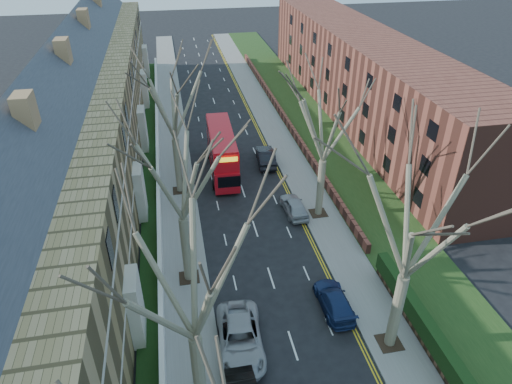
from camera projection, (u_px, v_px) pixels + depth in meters
pavement_left at (173, 141)px, 51.35m from camera, size 3.00×102.00×0.12m
pavement_right at (276, 133)px, 53.29m from camera, size 3.00×102.00×0.12m
terrace_left at (84, 130)px, 40.55m from camera, size 9.70×78.00×13.60m
flats_right at (361, 75)px, 55.89m from camera, size 13.97×54.00×10.00m
front_wall_left at (158, 172)px, 44.10m from camera, size 0.30×78.00×1.00m
grass_verge_right at (313, 129)px, 53.97m from camera, size 6.00×102.00×0.06m
tree_left_mid at (188, 269)px, 18.84m from camera, size 10.50×10.50×14.71m
tree_left_far at (178, 164)px, 27.36m from camera, size 10.15×10.15×14.22m
tree_left_dist at (170, 92)px, 37.21m from camera, size 10.50×10.50×14.71m
tree_right_mid at (419, 213)px, 22.36m from camera, size 10.50×10.50×14.71m
tree_right_far at (327, 113)px, 34.21m from camera, size 10.15×10.15×14.22m
double_decker_bus at (222, 153)px, 44.48m from camera, size 2.80×10.09×4.23m
car_left_far at (240, 338)px, 26.77m from camera, size 3.00×5.84×1.58m
car_right_near at (334, 301)px, 29.54m from camera, size 1.82×4.47×1.30m
car_right_mid at (294, 206)px, 38.89m from camera, size 1.87×4.24×1.42m
car_right_far at (266, 156)px, 46.55m from camera, size 2.08×4.93×1.58m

